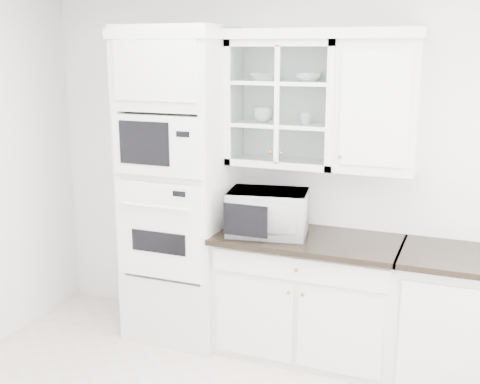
% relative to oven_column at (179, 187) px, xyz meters
% --- Properties ---
extents(room_shell, '(4.00, 3.50, 2.70)m').
position_rel_oven_column_xyz_m(room_shell, '(0.75, -0.99, 0.58)').
color(room_shell, white).
rests_on(room_shell, ground).
extents(oven_column, '(0.76, 0.68, 2.40)m').
position_rel_oven_column_xyz_m(oven_column, '(0.00, 0.00, 0.00)').
color(oven_column, silver).
rests_on(oven_column, ground).
extents(base_cabinet_run, '(1.32, 0.67, 0.92)m').
position_rel_oven_column_xyz_m(base_cabinet_run, '(1.03, 0.03, -0.74)').
color(base_cabinet_run, silver).
rests_on(base_cabinet_run, ground).
extents(extra_base_cabinet, '(0.72, 0.67, 0.92)m').
position_rel_oven_column_xyz_m(extra_base_cabinet, '(2.03, 0.03, -0.74)').
color(extra_base_cabinet, silver).
rests_on(extra_base_cabinet, ground).
extents(upper_cabinet_glass, '(0.80, 0.33, 0.90)m').
position_rel_oven_column_xyz_m(upper_cabinet_glass, '(0.78, 0.17, 0.65)').
color(upper_cabinet_glass, silver).
rests_on(upper_cabinet_glass, room_shell).
extents(upper_cabinet_solid, '(0.55, 0.33, 0.90)m').
position_rel_oven_column_xyz_m(upper_cabinet_solid, '(1.46, 0.17, 0.65)').
color(upper_cabinet_solid, silver).
rests_on(upper_cabinet_solid, room_shell).
extents(crown_molding, '(2.14, 0.38, 0.07)m').
position_rel_oven_column_xyz_m(crown_molding, '(0.68, 0.14, 1.14)').
color(crown_molding, white).
rests_on(crown_molding, room_shell).
extents(countertop_microwave, '(0.63, 0.55, 0.32)m').
position_rel_oven_column_xyz_m(countertop_microwave, '(0.73, -0.02, -0.12)').
color(countertop_microwave, white).
rests_on(countertop_microwave, base_cabinet_run).
extents(bowl_a, '(0.29, 0.29, 0.06)m').
position_rel_oven_column_xyz_m(bowl_a, '(0.63, 0.15, 0.84)').
color(bowl_a, white).
rests_on(bowl_a, upper_cabinet_glass).
extents(bowl_b, '(0.22, 0.22, 0.06)m').
position_rel_oven_column_xyz_m(bowl_b, '(0.95, 0.18, 0.84)').
color(bowl_b, white).
rests_on(bowl_b, upper_cabinet_glass).
extents(cup_a, '(0.15, 0.15, 0.11)m').
position_rel_oven_column_xyz_m(cup_a, '(0.62, 0.18, 0.57)').
color(cup_a, white).
rests_on(cup_a, upper_cabinet_glass).
extents(cup_b, '(0.10, 0.10, 0.08)m').
position_rel_oven_column_xyz_m(cup_b, '(0.95, 0.16, 0.55)').
color(cup_b, white).
rests_on(cup_b, upper_cabinet_glass).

